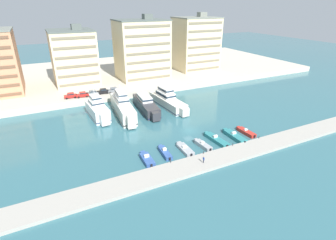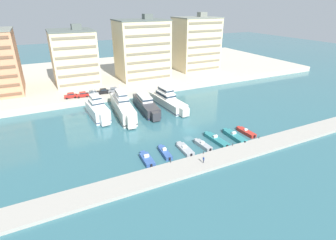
% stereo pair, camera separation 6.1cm
% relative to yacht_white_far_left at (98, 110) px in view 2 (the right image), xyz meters
% --- Properties ---
extents(ground_plane, '(400.00, 400.00, 0.00)m').
position_rel_yacht_white_far_left_xyz_m(ground_plane, '(20.20, -19.84, -2.49)').
color(ground_plane, '#336670').
extents(quay_promenade, '(180.00, 70.00, 2.28)m').
position_rel_yacht_white_far_left_xyz_m(quay_promenade, '(20.20, 47.21, -1.35)').
color(quay_promenade, beige).
rests_on(quay_promenade, ground).
extents(pier_dock, '(120.00, 5.83, 0.72)m').
position_rel_yacht_white_far_left_xyz_m(pier_dock, '(20.20, -35.42, -2.13)').
color(pier_dock, '#A8A399').
rests_on(pier_dock, ground).
extents(yacht_white_far_left, '(5.18, 15.15, 8.52)m').
position_rel_yacht_white_far_left_xyz_m(yacht_white_far_left, '(0.00, 0.00, 0.00)').
color(yacht_white_far_left, white).
rests_on(yacht_white_far_left, ground).
extents(yacht_ivory_left, '(5.85, 22.96, 9.01)m').
position_rel_yacht_white_far_left_xyz_m(yacht_ivory_left, '(7.40, -1.28, 0.23)').
color(yacht_ivory_left, silver).
rests_on(yacht_ivory_left, ground).
extents(yacht_charcoal_mid_left, '(5.66, 20.41, 6.37)m').
position_rel_yacht_white_far_left_xyz_m(yacht_charcoal_mid_left, '(15.30, -0.81, -0.64)').
color(yacht_charcoal_mid_left, '#333338').
rests_on(yacht_charcoal_mid_left, ground).
extents(yacht_ivory_center_left, '(5.90, 21.22, 8.04)m').
position_rel_yacht_white_far_left_xyz_m(yacht_ivory_center_left, '(23.04, -0.82, -0.28)').
color(yacht_ivory_center_left, silver).
rests_on(yacht_ivory_center_left, ground).
extents(motorboat_blue_far_left, '(2.24, 6.35, 1.46)m').
position_rel_yacht_white_far_left_xyz_m(motorboat_blue_far_left, '(4.25, -28.89, -2.01)').
color(motorboat_blue_far_left, '#33569E').
rests_on(motorboat_blue_far_left, ground).
extents(motorboat_blue_left, '(2.00, 6.60, 1.48)m').
position_rel_yacht_white_far_left_xyz_m(motorboat_blue_left, '(9.02, -28.09, -2.02)').
color(motorboat_blue_left, '#33569E').
rests_on(motorboat_blue_left, ground).
extents(motorboat_grey_mid_left, '(2.19, 6.77, 1.15)m').
position_rel_yacht_white_far_left_xyz_m(motorboat_grey_mid_left, '(13.96, -28.69, -2.08)').
color(motorboat_grey_mid_left, '#9EA3A8').
rests_on(motorboat_grey_mid_left, ground).
extents(motorboat_grey_center_left, '(1.99, 6.17, 1.38)m').
position_rel_yacht_white_far_left_xyz_m(motorboat_grey_center_left, '(18.71, -29.09, -1.98)').
color(motorboat_grey_center_left, '#9EA3A8').
rests_on(motorboat_grey_center_left, ground).
extents(motorboat_teal_center, '(2.46, 8.77, 1.49)m').
position_rel_yacht_white_far_left_xyz_m(motorboat_teal_center, '(23.29, -28.15, -2.01)').
color(motorboat_teal_center, teal).
rests_on(motorboat_teal_center, ground).
extents(motorboat_teal_center_right, '(2.15, 8.46, 1.55)m').
position_rel_yacht_white_far_left_xyz_m(motorboat_teal_center_right, '(28.58, -28.76, -1.96)').
color(motorboat_teal_center_right, teal).
rests_on(motorboat_teal_center_right, ground).
extents(motorboat_red_mid_right, '(1.91, 6.56, 1.28)m').
position_rel_yacht_white_far_left_xyz_m(motorboat_red_mid_right, '(32.94, -28.23, -2.02)').
color(motorboat_red_mid_right, red).
rests_on(motorboat_red_mid_right, ground).
extents(car_red_far_left, '(4.13, 1.97, 1.80)m').
position_rel_yacht_white_far_left_xyz_m(car_red_far_left, '(-5.71, 15.42, 0.76)').
color(car_red_far_left, red).
rests_on(car_red_far_left, quay_promenade).
extents(car_red_left, '(4.18, 2.09, 1.80)m').
position_rel_yacht_white_far_left_xyz_m(car_red_left, '(-1.92, 14.69, 0.76)').
color(car_red_left, red).
rests_on(car_red_left, quay_promenade).
extents(car_grey_mid_left, '(4.12, 1.96, 1.80)m').
position_rel_yacht_white_far_left_xyz_m(car_grey_mid_left, '(1.53, 15.17, 0.76)').
color(car_grey_mid_left, slate).
rests_on(car_grey_mid_left, quay_promenade).
extents(car_black_center_left, '(4.11, 1.94, 1.80)m').
position_rel_yacht_white_far_left_xyz_m(car_black_center_left, '(5.24, 15.25, 0.76)').
color(car_black_center_left, black).
rests_on(car_black_center_left, quay_promenade).
extents(car_grey_center, '(4.14, 2.01, 1.80)m').
position_rel_yacht_white_far_left_xyz_m(car_grey_center, '(9.05, 15.07, 0.76)').
color(car_grey_center, slate).
rests_on(car_grey_center, quay_promenade).
extents(apartment_block_left, '(16.46, 17.55, 22.46)m').
position_rel_yacht_white_far_left_xyz_m(apartment_block_left, '(-0.71, 34.48, 10.06)').
color(apartment_block_left, beige).
rests_on(apartment_block_left, quay_promenade).
extents(apartment_block_mid_left, '(20.53, 16.28, 25.67)m').
position_rel_yacht_white_far_left_xyz_m(apartment_block_mid_left, '(26.15, 30.16, 11.66)').
color(apartment_block_mid_left, beige).
rests_on(apartment_block_mid_left, quay_promenade).
extents(apartment_block_center_left, '(19.16, 15.94, 25.82)m').
position_rel_yacht_white_far_left_xyz_m(apartment_block_center_left, '(54.93, 34.10, 11.75)').
color(apartment_block_center_left, beige).
rests_on(apartment_block_center_left, quay_promenade).
extents(pedestrian_near_edge, '(0.26, 0.60, 1.55)m').
position_rel_yacht_white_far_left_xyz_m(pedestrian_near_edge, '(14.41, -35.90, -0.85)').
color(pedestrian_near_edge, '#282D3D').
rests_on(pedestrian_near_edge, pier_dock).
extents(bollard_west, '(0.20, 0.20, 0.61)m').
position_rel_yacht_white_far_left_xyz_m(bollard_west, '(8.18, -32.75, -1.45)').
color(bollard_west, '#2D2D33').
rests_on(bollard_west, pier_dock).
extents(bollard_west_mid, '(0.20, 0.20, 0.61)m').
position_rel_yacht_white_far_left_xyz_m(bollard_west_mid, '(16.49, -32.75, -1.45)').
color(bollard_west_mid, '#2D2D33').
rests_on(bollard_west_mid, pier_dock).
extents(bollard_east_mid, '(0.20, 0.20, 0.61)m').
position_rel_yacht_white_far_left_xyz_m(bollard_east_mid, '(24.79, -32.75, -1.45)').
color(bollard_east_mid, '#2D2D33').
rests_on(bollard_east_mid, pier_dock).
extents(bollard_east, '(0.20, 0.20, 0.61)m').
position_rel_yacht_white_far_left_xyz_m(bollard_east, '(33.10, -32.75, -1.45)').
color(bollard_east, '#2D2D33').
rests_on(bollard_east, pier_dock).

